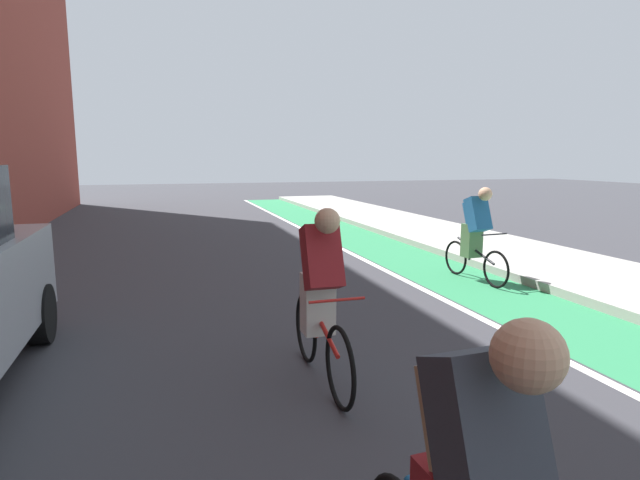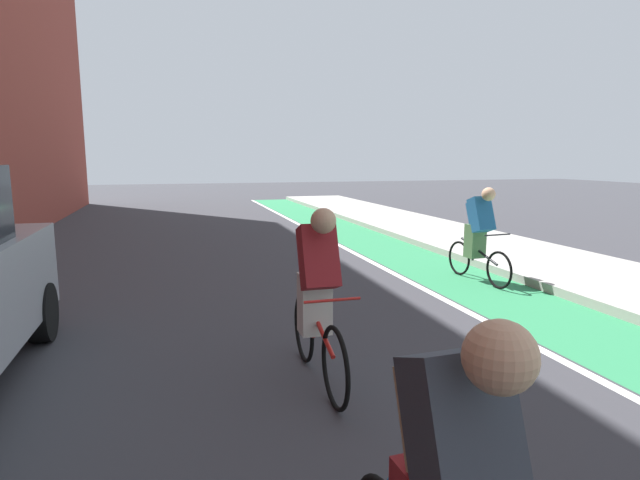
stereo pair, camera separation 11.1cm
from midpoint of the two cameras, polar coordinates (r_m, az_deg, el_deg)
name	(u,v)px [view 1 (the left image)]	position (r m, az deg, el deg)	size (l,w,h in m)	color
ground_plane	(258,311)	(7.08, -7.35, -7.78)	(72.29, 72.29, 0.00)	#38383D
bike_lane_paint	(424,265)	(10.08, 11.16, -2.78)	(1.60, 32.86, 0.00)	#2D8451
lane_divider_stripe	(381,268)	(9.70, 6.46, -3.13)	(0.12, 32.86, 0.00)	white
sidewalk_right	(520,256)	(11.26, 21.01, -1.63)	(2.76, 32.86, 0.14)	#A8A59E
cyclist_trailing	(321,296)	(4.66, -0.60, -6.26)	(0.48, 1.75, 1.63)	black
cyclist_far	(475,231)	(8.91, 16.52, 0.95)	(0.48, 1.65, 1.58)	black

